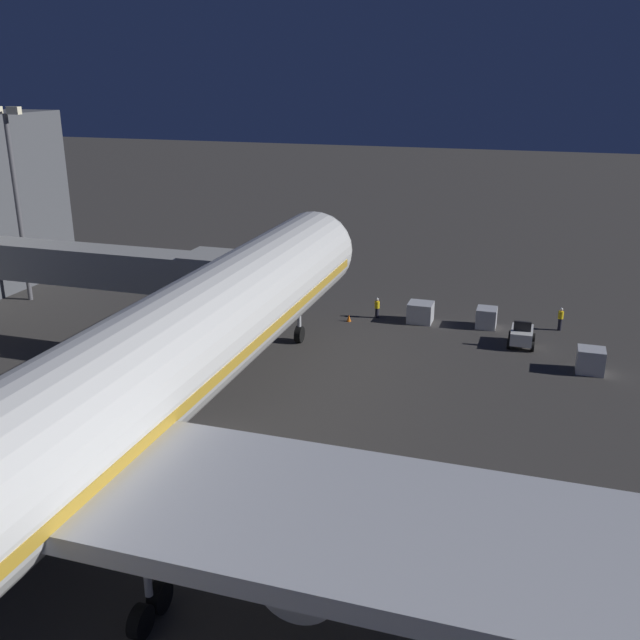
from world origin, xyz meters
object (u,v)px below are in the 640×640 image
Objects in this scene: apron_floodlight_mast at (16,190)px; baggage_container_mid_row at (420,312)px; ground_crew_by_belt_loader at (560,318)px; baggage_tug_lead at (522,335)px; airliner_at_gate at (22,465)px; ground_crew_marshaller_fwd at (377,307)px; baggage_container_near_belt at (486,318)px; traffic_cone_nose_port at (349,318)px; jet_bridge at (90,266)px; traffic_cone_nose_starboard at (296,313)px; baggage_container_far_row at (591,361)px.

baggage_container_mid_row is (-33.06, -4.44, -8.63)m from apron_floodlight_mast.
ground_crew_by_belt_loader reaches higher than baggage_container_mid_row.
airliner_at_gate is at bearing 64.78° from baggage_tug_lead.
airliner_at_gate reaches higher than ground_crew_by_belt_loader.
baggage_container_near_belt is at bearing -177.15° from ground_crew_marshaller_fwd.
ground_crew_by_belt_loader reaches higher than ground_crew_marshaller_fwd.
apron_floodlight_mast is at bearing 7.48° from ground_crew_by_belt_loader.
ground_crew_by_belt_loader is at bearing -170.00° from baggage_container_near_belt.
apron_floodlight_mast reaches higher than traffic_cone_nose_port.
jet_bridge is 14.99× the size of ground_crew_marshaller_fwd.
baggage_container_near_belt is 0.94× the size of ground_crew_by_belt_loader.
baggage_container_near_belt is at bearing -109.33° from airliner_at_gate.
ground_crew_marshaller_fwd is at bearing -166.63° from traffic_cone_nose_starboard.
ground_crew_by_belt_loader is (1.88, -7.84, 0.17)m from baggage_container_far_row.
traffic_cone_nose_starboard is at bearing -4.42° from baggage_tug_lead.
ground_crew_by_belt_loader is at bearing -171.90° from traffic_cone_nose_starboard.
jet_bridge is 16.52m from traffic_cone_nose_starboard.
ground_crew_marshaller_fwd is at bearing 1.71° from baggage_container_mid_row.
ground_crew_by_belt_loader is at bearing -174.35° from ground_crew_marshaller_fwd.
baggage_container_far_row is at bearing -169.87° from jet_bridge.
apron_floodlight_mast is 44.67m from ground_crew_by_belt_loader.
baggage_container_far_row is at bearing 164.31° from traffic_cone_nose_port.
baggage_tug_lead reaches higher than traffic_cone_nose_port.
baggage_container_mid_row reaches higher than baggage_container_near_belt.
baggage_container_far_row is at bearing 167.32° from traffic_cone_nose_starboard.
baggage_tug_lead reaches higher than traffic_cone_nose_starboard.
apron_floodlight_mast is 6.12× the size of baggage_tug_lead.
baggage_container_near_belt is 10.59m from traffic_cone_nose_port.
ground_crew_by_belt_loader is at bearing -172.52° from apron_floodlight_mast.
jet_bridge is 29.31m from baggage_container_near_belt.
apron_floodlight_mast is 29.10× the size of traffic_cone_nose_port.
baggage_container_far_row reaches higher than traffic_cone_nose_port.
baggage_container_far_row is at bearing -124.39° from airliner_at_gate.
traffic_cone_nose_port is 4.40m from traffic_cone_nose_starboard.
ground_crew_marshaller_fwd is 3.03× the size of traffic_cone_nose_starboard.
airliner_at_gate reaches higher than baggage_tug_lead.
jet_bridge is 15.06m from apron_floodlight_mast.
ground_crew_by_belt_loader is 3.26× the size of traffic_cone_nose_starboard.
baggage_tug_lead is at bearing -161.59° from jet_bridge.
traffic_cone_nose_port is at bearing -93.70° from airliner_at_gate.
apron_floodlight_mast is 39.37m from baggage_container_near_belt.
baggage_container_near_belt is at bearing -153.63° from jet_bridge.
jet_bridge is at bearing 30.98° from baggage_container_mid_row.
traffic_cone_nose_port and traffic_cone_nose_starboard have the same top height.
traffic_cone_nose_port is at bearing 180.00° from traffic_cone_nose_starboard.
airliner_at_gate is at bearing 70.67° from baggage_container_near_belt.
baggage_container_mid_row is 5.62m from traffic_cone_nose_port.
airliner_at_gate is 36.45m from baggage_tug_lead.
apron_floodlight_mast reaches higher than traffic_cone_nose_starboard.
traffic_cone_nose_starboard is at bearing -135.38° from jet_bridge.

